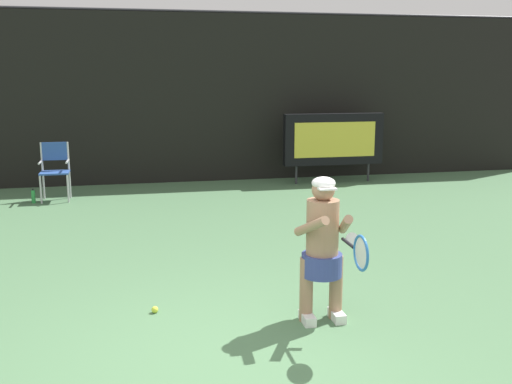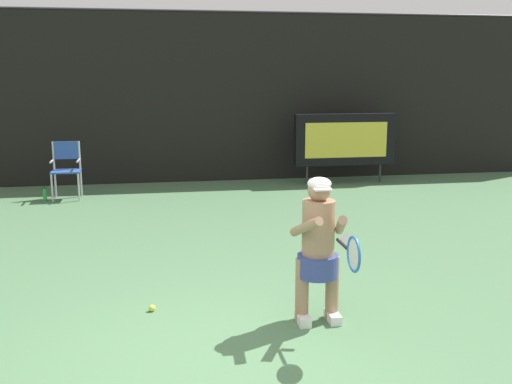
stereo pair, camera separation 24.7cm
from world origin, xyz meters
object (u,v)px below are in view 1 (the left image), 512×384
(umpire_chair, at_px, (55,168))
(tennis_ball_spare, at_px, (155,310))
(scoreboard, at_px, (334,139))
(tennis_ball_loose, at_px, (313,243))
(tennis_racket, at_px, (360,252))
(tennis_player, at_px, (323,245))
(water_bottle, at_px, (33,196))

(umpire_chair, xyz_separation_m, tennis_ball_spare, (1.57, -5.83, -0.58))
(scoreboard, distance_m, tennis_ball_loose, 4.97)
(umpire_chair, xyz_separation_m, tennis_racket, (3.25, -7.01, 0.26))
(umpire_chair, distance_m, tennis_racket, 7.73)
(umpire_chair, xyz_separation_m, tennis_player, (3.15, -6.34, 0.14))
(umpire_chair, relative_size, water_bottle, 4.08)
(water_bottle, xyz_separation_m, tennis_racket, (3.64, -6.82, 0.76))
(water_bottle, height_order, tennis_ball_loose, water_bottle)
(umpire_chair, distance_m, tennis_ball_spare, 6.07)
(scoreboard, distance_m, tennis_player, 7.43)
(scoreboard, xyz_separation_m, tennis_player, (-2.55, -6.97, -0.19))
(umpire_chair, height_order, tennis_player, tennis_player)
(tennis_ball_spare, bearing_deg, tennis_player, -17.83)
(tennis_ball_loose, bearing_deg, tennis_ball_spare, -139.42)
(scoreboard, height_order, tennis_ball_spare, scoreboard)
(scoreboard, bearing_deg, tennis_ball_loose, -112.30)
(scoreboard, xyz_separation_m, tennis_ball_loose, (-1.85, -4.52, -0.91))
(scoreboard, distance_m, umpire_chair, 5.74)
(umpire_chair, bearing_deg, tennis_ball_loose, -45.31)
(scoreboard, bearing_deg, umpire_chair, -173.64)
(scoreboard, distance_m, tennis_racket, 8.03)
(tennis_racket, bearing_deg, tennis_ball_spare, 137.74)
(water_bottle, height_order, tennis_ball_spare, water_bottle)
(tennis_player, height_order, tennis_ball_loose, tennis_player)
(scoreboard, relative_size, tennis_ball_loose, 32.35)
(umpire_chair, relative_size, tennis_player, 0.76)
(tennis_player, bearing_deg, water_bottle, 119.91)
(water_bottle, relative_size, tennis_racket, 0.44)
(umpire_chair, relative_size, tennis_ball_spare, 15.88)
(umpire_chair, distance_m, water_bottle, 0.66)
(umpire_chair, relative_size, tennis_ball_loose, 15.88)
(tennis_player, xyz_separation_m, tennis_ball_spare, (-1.58, 0.51, -0.72))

